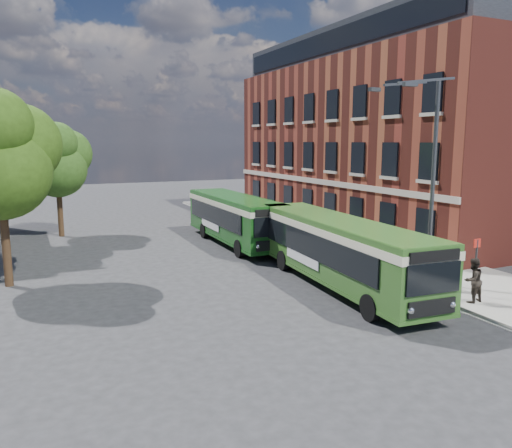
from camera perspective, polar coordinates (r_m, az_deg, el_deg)
name	(u,v)px	position (r m, az deg, el deg)	size (l,w,h in m)	color
ground	(303,289)	(22.24, 5.45, -7.37)	(120.00, 120.00, 0.00)	#28282A
pavement	(335,241)	(32.42, 9.07, -1.94)	(6.00, 48.00, 0.15)	gray
kerb_line	(294,246)	(30.87, 4.35, -2.56)	(0.12, 48.00, 0.01)	beige
brick_office	(387,134)	(39.18, 14.69, 9.96)	(12.10, 26.00, 14.20)	maroon
street_lamp	(427,180)	(22.67, 18.92, 4.83)	(2.96, 2.38, 9.00)	#3C3F42
bus_stop_sign	(476,264)	(22.20, 23.81, -4.15)	(0.35, 0.08, 2.52)	#3C3F42
bus_front	(338,246)	(22.46, 9.39, -2.46)	(3.39, 12.62, 3.02)	#336223
bus_rear	(235,215)	(31.29, -2.45, 1.02)	(2.73, 11.05, 3.02)	#164C16
pedestrian_a	(443,269)	(22.79, 20.54, -4.87)	(0.63, 0.42, 1.73)	black
pedestrian_b	(473,280)	(21.41, 23.54, -5.91)	(0.86, 0.67, 1.77)	black
tree_left	(0,155)	(24.25, -27.20, 7.05)	(5.10, 4.84, 8.60)	#352213
tree_right	(58,160)	(35.98, -21.70, 6.84)	(4.53, 4.31, 7.65)	#352213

